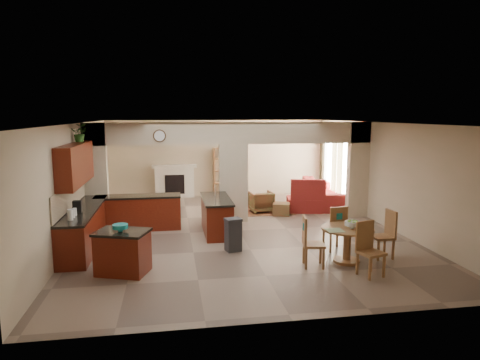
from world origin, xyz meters
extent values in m
plane|color=#806B58|center=(0.00, 0.00, 0.00)|extent=(10.00, 10.00, 0.00)
plane|color=white|center=(0.00, 0.00, 2.80)|extent=(10.00, 10.00, 0.00)
plane|color=beige|center=(0.00, 5.00, 1.40)|extent=(8.00, 0.00, 8.00)
plane|color=beige|center=(0.00, -5.00, 1.40)|extent=(8.00, 0.00, 8.00)
plane|color=beige|center=(-4.00, 0.00, 1.40)|extent=(0.00, 10.00, 10.00)
plane|color=beige|center=(4.00, 0.00, 1.40)|extent=(0.00, 10.00, 10.00)
cube|color=beige|center=(-3.70, 1.00, 1.40)|extent=(0.60, 0.25, 2.80)
cube|color=beige|center=(0.00, 1.00, 1.10)|extent=(0.80, 0.25, 2.20)
cube|color=beige|center=(3.70, 1.00, 1.40)|extent=(0.60, 0.25, 2.80)
cube|color=beige|center=(0.00, 1.00, 2.50)|extent=(8.00, 0.25, 0.60)
cube|color=#471008|center=(-3.70, -0.80, 0.43)|extent=(0.60, 3.20, 0.86)
cube|color=black|center=(-3.70, -0.80, 0.89)|extent=(0.62, 3.22, 0.05)
cube|color=tan|center=(-3.98, -0.80, 1.20)|extent=(0.02, 3.20, 0.55)
cube|color=#471008|center=(-2.60, 0.57, 0.43)|extent=(2.20, 0.60, 0.86)
cube|color=black|center=(-2.60, 0.57, 0.89)|extent=(2.22, 0.62, 0.05)
cube|color=#471008|center=(-3.82, -0.80, 1.92)|extent=(0.35, 2.40, 0.90)
cube|color=#471008|center=(-0.60, -0.10, 0.43)|extent=(0.65, 1.80, 0.86)
cube|color=black|center=(-0.60, -0.10, 0.89)|extent=(0.70, 1.85, 0.05)
cube|color=silver|center=(-0.60, -0.95, 0.42)|extent=(0.58, 0.04, 0.70)
cylinder|color=#462D17|center=(-2.00, 0.85, 2.45)|extent=(0.34, 0.03, 0.34)
cube|color=brown|center=(1.20, 2.10, 0.01)|extent=(1.60, 1.30, 0.01)
cube|color=silver|center=(-1.60, 4.84, 0.55)|extent=(1.40, 0.28, 1.10)
cube|color=black|center=(-1.60, 4.70, 0.50)|extent=(0.70, 0.04, 0.70)
cube|color=silver|center=(-1.60, 4.82, 1.15)|extent=(1.60, 0.35, 0.10)
cube|color=brown|center=(0.35, 4.82, 0.90)|extent=(1.00, 0.32, 1.80)
cube|color=white|center=(3.97, 2.30, 1.20)|extent=(0.02, 0.90, 1.90)
cube|color=white|center=(3.97, 4.00, 1.20)|extent=(0.02, 0.90, 1.90)
cube|color=white|center=(3.97, 3.15, 1.05)|extent=(0.02, 0.70, 2.10)
cube|color=#45261B|center=(3.93, 1.70, 1.20)|extent=(0.10, 0.28, 2.30)
cube|color=#45261B|center=(3.93, 2.90, 1.20)|extent=(0.10, 0.28, 2.30)
cube|color=#45261B|center=(3.93, 3.40, 1.20)|extent=(0.10, 0.28, 2.30)
cube|color=#45261B|center=(3.93, 4.60, 1.20)|extent=(0.10, 0.28, 2.30)
cylinder|color=white|center=(1.50, 3.00, 2.56)|extent=(1.00, 1.00, 0.10)
cube|color=#471008|center=(-2.67, -2.61, 0.39)|extent=(1.07, 0.91, 0.79)
cube|color=black|center=(-2.67, -2.61, 0.81)|extent=(1.14, 0.97, 0.05)
cylinder|color=#127B7E|center=(-2.70, -2.65, 0.90)|extent=(0.29, 0.29, 0.14)
cube|color=#2C2C2E|center=(-0.39, -1.62, 0.34)|extent=(0.38, 0.34, 0.68)
cylinder|color=brown|center=(1.81, -2.72, 0.71)|extent=(1.07, 1.07, 0.04)
cylinder|color=brown|center=(1.81, -2.72, 0.36)|extent=(0.16, 0.16, 0.69)
cylinder|color=brown|center=(1.81, -2.72, 0.03)|extent=(0.54, 0.54, 0.06)
cylinder|color=#5CA623|center=(1.89, -2.78, 0.81)|extent=(0.31, 0.31, 0.17)
imported|color=maroon|center=(3.30, 2.80, 0.41)|extent=(3.00, 1.63, 0.83)
cube|color=maroon|center=(2.40, 1.95, 0.21)|extent=(1.19, 1.04, 0.42)
imported|color=maroon|center=(1.03, 2.04, 0.32)|extent=(0.75, 0.77, 0.65)
cube|color=maroon|center=(1.55, 1.54, 0.18)|extent=(0.63, 0.63, 0.36)
imported|color=#1C4311|center=(-3.82, -0.14, 2.58)|extent=(0.41, 0.36, 0.42)
cube|color=brown|center=(1.86, -1.90, 0.45)|extent=(0.46, 0.46, 0.05)
cube|color=brown|center=(2.01, -1.72, 0.22)|extent=(0.04, 0.04, 0.44)
cube|color=brown|center=(1.67, -1.75, 0.22)|extent=(0.04, 0.04, 0.44)
cube|color=brown|center=(2.04, -2.06, 0.22)|extent=(0.04, 0.04, 0.44)
cube|color=brown|center=(1.71, -2.09, 0.22)|extent=(0.04, 0.04, 0.44)
cube|color=brown|center=(1.88, -2.09, 0.75)|extent=(0.42, 0.08, 0.55)
cube|color=#127B7E|center=(1.88, -2.12, 0.82)|extent=(0.14, 0.02, 0.14)
cube|color=brown|center=(2.65, -2.58, 0.45)|extent=(0.44, 0.44, 0.05)
cube|color=brown|center=(2.48, -2.42, 0.22)|extent=(0.04, 0.04, 0.44)
cube|color=brown|center=(2.49, -2.76, 0.22)|extent=(0.04, 0.04, 0.44)
cube|color=brown|center=(2.82, -2.40, 0.22)|extent=(0.04, 0.04, 0.44)
cube|color=brown|center=(2.83, -2.74, 0.22)|extent=(0.04, 0.04, 0.44)
cube|color=brown|center=(2.84, -2.57, 0.75)|extent=(0.06, 0.42, 0.55)
cube|color=#127B7E|center=(2.87, -2.57, 0.82)|extent=(0.02, 0.14, 0.14)
cube|color=brown|center=(1.94, -3.52, 0.45)|extent=(0.52, 0.52, 0.05)
cube|color=brown|center=(1.83, -3.73, 0.22)|extent=(0.04, 0.04, 0.44)
cube|color=brown|center=(2.16, -3.63, 0.22)|extent=(0.04, 0.04, 0.44)
cube|color=brown|center=(1.73, -3.40, 0.22)|extent=(0.04, 0.04, 0.44)
cube|color=brown|center=(2.06, -3.31, 0.22)|extent=(0.04, 0.04, 0.44)
cube|color=brown|center=(1.89, -3.34, 0.75)|extent=(0.41, 0.16, 0.55)
cube|color=#127B7E|center=(1.88, -3.31, 0.82)|extent=(0.14, 0.05, 0.14)
cube|color=brown|center=(1.05, -2.85, 0.45)|extent=(0.49, 0.49, 0.05)
cube|color=brown|center=(1.19, -3.05, 0.22)|extent=(0.04, 0.04, 0.44)
cube|color=brown|center=(1.25, -2.72, 0.22)|extent=(0.04, 0.04, 0.44)
cube|color=brown|center=(0.85, -2.99, 0.22)|extent=(0.04, 0.04, 0.44)
cube|color=brown|center=(0.91, -2.66, 0.22)|extent=(0.04, 0.04, 0.44)
cube|color=brown|center=(0.86, -2.82, 0.75)|extent=(0.11, 0.42, 0.55)
cube|color=#127B7E|center=(0.84, -2.82, 0.82)|extent=(0.03, 0.14, 0.14)
camera|label=1|loc=(-1.73, -10.73, 3.04)|focal=32.00mm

